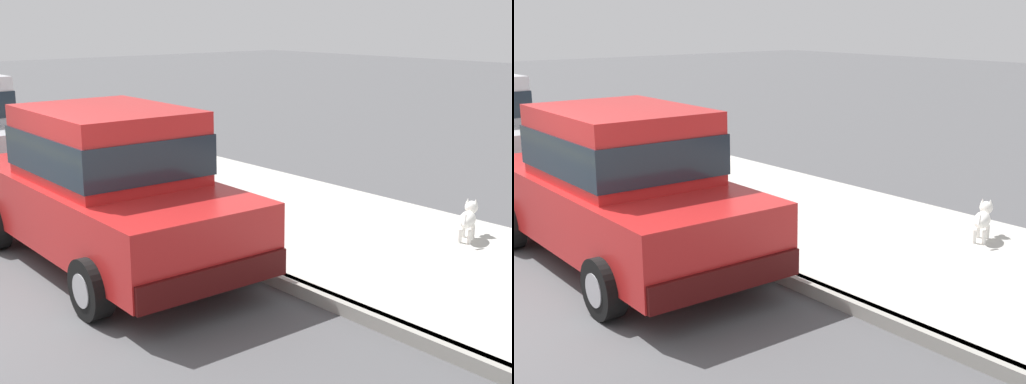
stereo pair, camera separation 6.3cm
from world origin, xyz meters
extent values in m
cube|color=gray|center=(3.20, 0.00, 0.07)|extent=(0.16, 64.00, 0.14)
cube|color=#B7B5AD|center=(5.00, 0.00, 0.07)|extent=(3.60, 64.00, 0.14)
cube|color=red|center=(2.13, 0.57, 0.70)|extent=(1.95, 4.56, 0.76)
cube|color=red|center=(2.12, 0.47, 1.50)|extent=(1.65, 2.15, 0.84)
cube|color=#19232D|center=(2.12, 0.47, 1.44)|extent=(1.69, 2.19, 0.46)
cube|color=#400A0A|center=(2.20, 2.77, 0.46)|extent=(1.77, 0.26, 0.28)
cube|color=#400A0A|center=(2.06, -1.63, 0.46)|extent=(1.77, 0.26, 0.28)
cylinder|color=black|center=(3.07, 1.93, 0.32)|extent=(0.24, 0.65, 0.64)
cylinder|color=#9E9EA3|center=(3.07, 1.93, 0.32)|extent=(0.25, 0.36, 0.35)
cylinder|color=black|center=(1.18, -0.80, 0.32)|extent=(0.24, 0.65, 0.64)
cylinder|color=#9E9EA3|center=(1.18, -0.80, 0.32)|extent=(0.25, 0.36, 0.35)
cylinder|color=black|center=(2.98, -0.86, 0.32)|extent=(0.24, 0.65, 0.64)
cylinder|color=#9E9EA3|center=(2.98, -0.86, 0.32)|extent=(0.25, 0.36, 0.35)
cube|color=#EAEACC|center=(2.76, 2.78, 0.81)|extent=(0.28, 0.09, 0.14)
cube|color=#424243|center=(2.21, 4.33, 0.46)|extent=(1.77, 0.22, 0.28)
cylinder|color=black|center=(3.10, 5.14, 0.32)|extent=(0.23, 0.64, 0.64)
cylinder|color=#9E9EA3|center=(3.10, 5.14, 0.32)|extent=(0.24, 0.35, 0.35)
ellipsoid|color=white|center=(5.86, -2.02, 0.42)|extent=(0.48, 0.36, 0.20)
cylinder|color=white|center=(5.96, -1.91, 0.23)|extent=(0.05, 0.05, 0.18)
cylinder|color=white|center=(6.01, -2.02, 0.23)|extent=(0.05, 0.05, 0.18)
cylinder|color=white|center=(5.71, -2.03, 0.23)|extent=(0.05, 0.05, 0.18)
cylinder|color=white|center=(5.76, -2.14, 0.23)|extent=(0.05, 0.05, 0.18)
sphere|color=white|center=(6.12, -1.90, 0.51)|extent=(0.17, 0.17, 0.17)
ellipsoid|color=gray|center=(6.20, -1.87, 0.49)|extent=(0.13, 0.11, 0.06)
cone|color=white|center=(6.09, -1.86, 0.59)|extent=(0.06, 0.06, 0.07)
cone|color=white|center=(6.13, -1.95, 0.59)|extent=(0.06, 0.06, 0.07)
cylinder|color=white|center=(5.62, -2.13, 0.48)|extent=(0.12, 0.08, 0.13)
camera|label=1|loc=(-1.80, -6.84, 2.96)|focal=49.29mm
camera|label=2|loc=(-1.76, -6.88, 2.96)|focal=49.29mm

